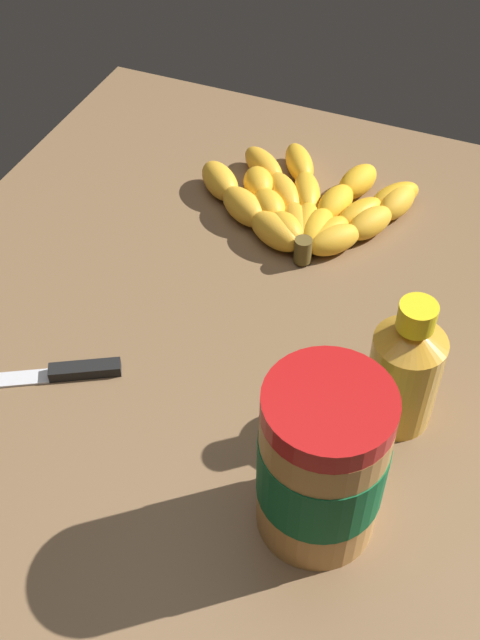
% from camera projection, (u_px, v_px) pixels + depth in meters
% --- Properties ---
extents(ground_plane, '(0.90, 0.71, 0.05)m').
position_uv_depth(ground_plane, '(211.00, 351.00, 0.83)').
color(ground_plane, brown).
extents(banana_bunch, '(0.21, 0.28, 0.04)m').
position_uv_depth(banana_bunch, '(305.00, 205.00, 0.94)').
color(banana_bunch, gold).
rests_on(banana_bunch, ground_plane).
extents(peanut_butter_jar, '(0.10, 0.10, 0.16)m').
position_uv_depth(peanut_butter_jar, '(322.00, 464.00, 0.61)').
color(peanut_butter_jar, '#BF8442').
rests_on(peanut_butter_jar, ground_plane).
extents(honey_bottle, '(0.06, 0.06, 0.14)m').
position_uv_depth(honey_bottle, '(404.00, 370.00, 0.70)').
color(honey_bottle, gold).
rests_on(honey_bottle, ground_plane).
extents(butter_knife, '(0.10, 0.16, 0.01)m').
position_uv_depth(butter_knife, '(47.00, 374.00, 0.77)').
color(butter_knife, silver).
rests_on(butter_knife, ground_plane).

